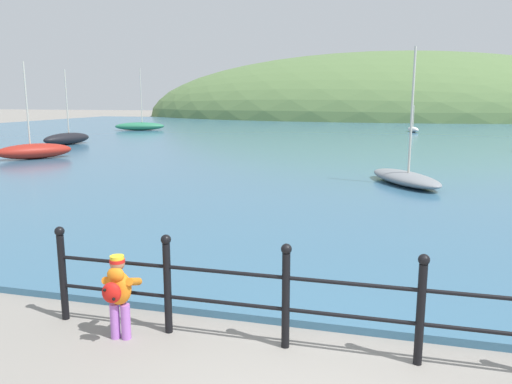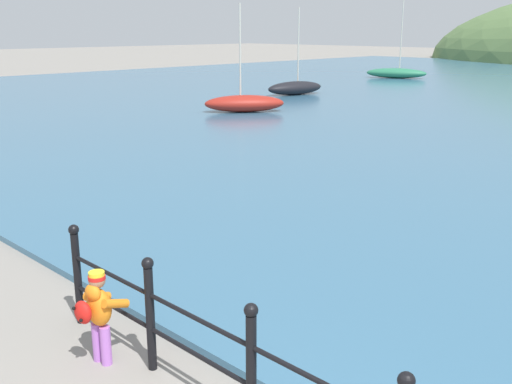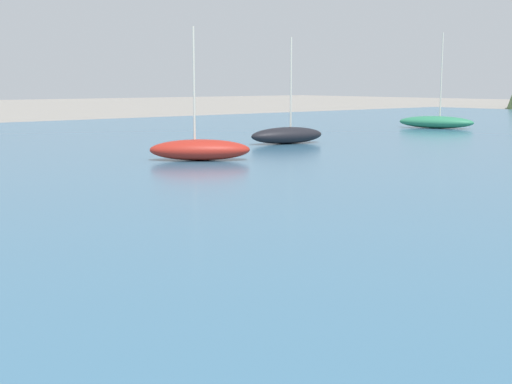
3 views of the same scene
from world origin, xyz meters
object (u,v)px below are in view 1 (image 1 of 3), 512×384
object	(u,v)px
child_in_coat	(118,290)
boat_far_right	(140,126)
boat_far_left	(413,129)
boat_green_fishing	(67,138)
boat_nearest_quay	(405,177)
boat_white_sailboat	(34,151)

from	to	relation	value
child_in_coat	boat_far_right	xyz separation A→B (m)	(-17.17, 33.10, -0.16)
child_in_coat	boat_far_left	distance (m)	36.87
child_in_coat	boat_green_fishing	bearing A→B (deg)	126.57
boat_nearest_quay	boat_white_sailboat	xyz separation A→B (m)	(-15.73, 2.77, 0.13)
child_in_coat	boat_white_sailboat	size ratio (longest dim) A/B	0.24
child_in_coat	boat_far_left	size ratio (longest dim) A/B	0.46
child_in_coat	boat_nearest_quay	distance (m)	11.76
boat_green_fishing	child_in_coat	bearing A→B (deg)	-53.43
boat_far_right	boat_white_sailboat	bearing A→B (deg)	-75.61
boat_white_sailboat	boat_far_left	world-z (taller)	boat_white_sailboat
boat_green_fishing	boat_far_left	distance (m)	25.63
child_in_coat	boat_green_fishing	size ratio (longest dim) A/B	0.24
boat_far_right	boat_far_left	world-z (taller)	boat_far_right
boat_nearest_quay	boat_white_sailboat	world-z (taller)	boat_white_sailboat
child_in_coat	boat_white_sailboat	xyz separation A→B (m)	(-12.27, 14.01, -0.16)
boat_white_sailboat	child_in_coat	bearing A→B (deg)	-48.79
boat_nearest_quay	child_in_coat	bearing A→B (deg)	-107.15
boat_white_sailboat	boat_nearest_quay	bearing A→B (deg)	-9.99
boat_nearest_quay	boat_far_right	xyz separation A→B (m)	(-20.63, 21.86, 0.12)
boat_far_right	boat_green_fishing	world-z (taller)	boat_far_right
boat_green_fishing	boat_white_sailboat	world-z (taller)	boat_green_fishing
child_in_coat	boat_green_fishing	distance (m)	25.32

